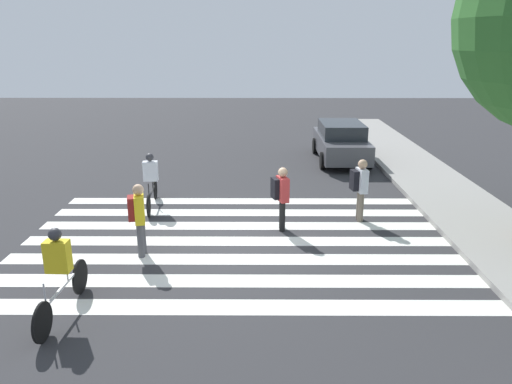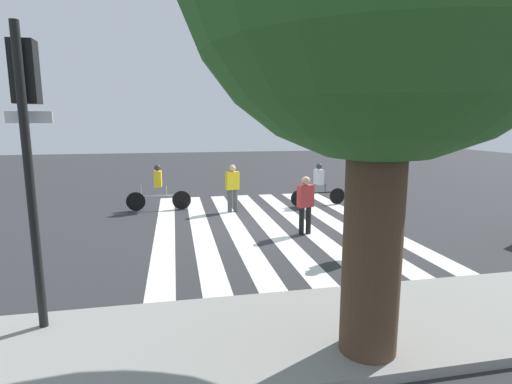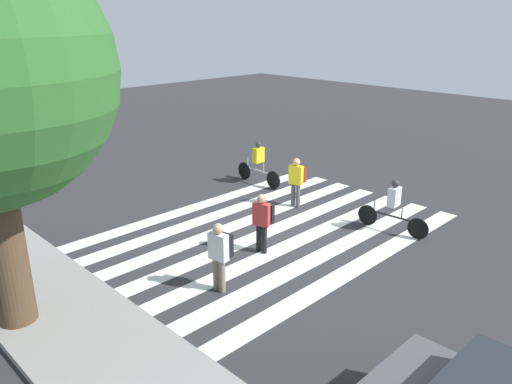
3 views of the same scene
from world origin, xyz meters
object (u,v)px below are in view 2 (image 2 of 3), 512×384
object	(u,v)px
traffic_light	(28,123)
pedestrian_child_with_backpack	(364,216)
cyclist_far_lane	(158,186)
cyclist_near_curb	(319,182)
pedestrian_adult_blue_shirt	(233,184)
pedestrian_adult_tall_backpack	(305,200)

from	to	relation	value
traffic_light	pedestrian_child_with_backpack	xyz separation A→B (m)	(-6.12, -2.16, -2.08)
pedestrian_child_with_backpack	cyclist_far_lane	distance (m)	7.67
cyclist_near_curb	cyclist_far_lane	xyz separation A→B (m)	(5.78, -0.36, 0.01)
pedestrian_child_with_backpack	traffic_light	bearing A→B (deg)	9.66
cyclist_near_curb	cyclist_far_lane	bearing A→B (deg)	-8.25
pedestrian_child_with_backpack	cyclist_far_lane	size ratio (longest dim) A/B	0.74
pedestrian_adult_blue_shirt	pedestrian_adult_tall_backpack	bearing A→B (deg)	103.79
pedestrian_child_with_backpack	cyclist_far_lane	xyz separation A→B (m)	(4.78, -6.00, -0.10)
pedestrian_adult_blue_shirt	pedestrian_adult_tall_backpack	size ratio (longest dim) A/B	1.02
pedestrian_adult_tall_backpack	cyclist_near_curb	distance (m)	3.95
pedestrian_adult_blue_shirt	cyclist_near_curb	world-z (taller)	pedestrian_adult_blue_shirt
pedestrian_adult_blue_shirt	pedestrian_child_with_backpack	world-z (taller)	pedestrian_child_with_backpack
pedestrian_adult_tall_backpack	pedestrian_child_with_backpack	size ratio (longest dim) A/B	0.98
pedestrian_adult_blue_shirt	pedestrian_child_with_backpack	size ratio (longest dim) A/B	0.99
pedestrian_adult_tall_backpack	traffic_light	bearing A→B (deg)	20.51
traffic_light	pedestrian_child_with_backpack	size ratio (longest dim) A/B	2.65
traffic_light	pedestrian_adult_blue_shirt	size ratio (longest dim) A/B	2.66
pedestrian_adult_blue_shirt	pedestrian_adult_tall_backpack	distance (m)	3.52
cyclist_near_curb	pedestrian_adult_tall_backpack	bearing A→B (deg)	59.69
cyclist_near_curb	cyclist_far_lane	size ratio (longest dim) A/B	0.97
pedestrian_child_with_backpack	pedestrian_adult_blue_shirt	bearing A→B (deg)	-76.43
traffic_light	cyclist_far_lane	xyz separation A→B (m)	(-1.35, -8.16, -2.18)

